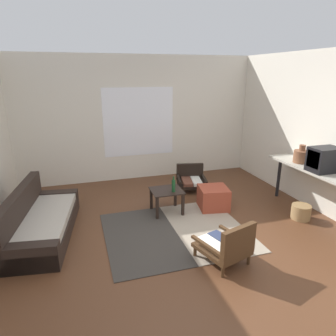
# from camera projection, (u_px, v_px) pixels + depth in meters

# --- Properties ---
(ground_plane) EXTENTS (7.80, 7.80, 0.00)m
(ground_plane) POSITION_uv_depth(u_px,v_px,m) (185.00, 244.00, 4.28)
(ground_plane) COLOR #56331E
(far_wall_with_window) EXTENTS (5.60, 0.13, 2.70)m
(far_wall_with_window) POSITION_uv_depth(u_px,v_px,m) (138.00, 119.00, 6.66)
(far_wall_with_window) COLOR silver
(far_wall_with_window) RESTS_ON ground
(side_wall_right) EXTENTS (0.12, 6.60, 2.70)m
(side_wall_right) POSITION_uv_depth(u_px,v_px,m) (334.00, 135.00, 4.89)
(side_wall_right) COLOR silver
(side_wall_right) RESTS_ON ground
(area_rug) EXTENTS (2.12, 1.82, 0.01)m
(area_rug) POSITION_uv_depth(u_px,v_px,m) (176.00, 232.00, 4.60)
(area_rug) COLOR #38332D
(area_rug) RESTS_ON ground
(couch) EXTENTS (1.02, 1.99, 0.71)m
(couch) POSITION_uv_depth(u_px,v_px,m) (40.00, 222.00, 4.43)
(couch) COLOR black
(couch) RESTS_ON ground
(coffee_table) EXTENTS (0.53, 0.49, 0.41)m
(coffee_table) POSITION_uv_depth(u_px,v_px,m) (167.00, 195.00, 5.16)
(coffee_table) COLOR black
(coffee_table) RESTS_ON ground
(armchair_by_window) EXTENTS (0.67, 0.66, 0.50)m
(armchair_by_window) POSITION_uv_depth(u_px,v_px,m) (191.00, 179.00, 6.25)
(armchair_by_window) COLOR black
(armchair_by_window) RESTS_ON ground
(armchair_striped_foreground) EXTENTS (0.69, 0.73, 0.59)m
(armchair_striped_foreground) POSITION_uv_depth(u_px,v_px,m) (227.00, 245.00, 3.77)
(armchair_striped_foreground) COLOR #472D19
(armchair_striped_foreground) RESTS_ON ground
(ottoman_orange) EXTENTS (0.57, 0.57, 0.39)m
(ottoman_orange) POSITION_uv_depth(u_px,v_px,m) (213.00, 198.00, 5.36)
(ottoman_orange) COLOR #993D28
(ottoman_orange) RESTS_ON ground
(console_shelf) EXTENTS (0.47, 1.84, 0.83)m
(console_shelf) POSITION_uv_depth(u_px,v_px,m) (314.00, 173.00, 4.94)
(console_shelf) COLOR #B2AD9E
(console_shelf) RESTS_ON ground
(crt_television) EXTENTS (0.46, 0.33, 0.39)m
(crt_television) POSITION_uv_depth(u_px,v_px,m) (324.00, 160.00, 4.70)
(crt_television) COLOR black
(crt_television) RESTS_ON console_shelf
(clay_vase) EXTENTS (0.26, 0.26, 0.31)m
(clay_vase) POSITION_uv_depth(u_px,v_px,m) (301.00, 156.00, 5.19)
(clay_vase) COLOR brown
(clay_vase) RESTS_ON console_shelf
(glass_bottle) EXTENTS (0.06, 0.06, 0.27)m
(glass_bottle) POSITION_uv_depth(u_px,v_px,m) (174.00, 186.00, 5.03)
(glass_bottle) COLOR #194723
(glass_bottle) RESTS_ON coffee_table
(wicker_basket) EXTENTS (0.31, 0.31, 0.24)m
(wicker_basket) POSITION_uv_depth(u_px,v_px,m) (301.00, 212.00, 4.99)
(wicker_basket) COLOR #9E7A4C
(wicker_basket) RESTS_ON ground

